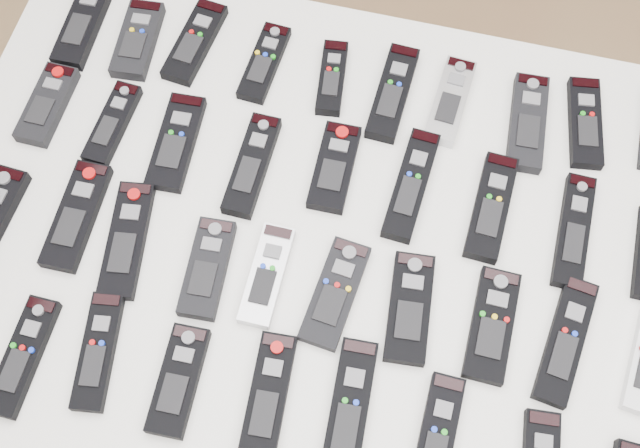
% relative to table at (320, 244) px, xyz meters
% --- Properties ---
extents(ground, '(4.00, 4.00, 0.00)m').
position_rel_table_xyz_m(ground, '(-0.02, 0.02, -0.72)').
color(ground, '#996D4E').
rests_on(ground, ground).
extents(table, '(1.25, 0.88, 0.78)m').
position_rel_table_xyz_m(table, '(0.00, 0.00, 0.00)').
color(table, white).
rests_on(table, ground).
extents(remote_0, '(0.06, 0.19, 0.02)m').
position_rel_table_xyz_m(remote_0, '(-0.50, 0.29, 0.07)').
color(remote_0, black).
rests_on(remote_0, table).
extents(remote_1, '(0.07, 0.16, 0.02)m').
position_rel_table_xyz_m(remote_1, '(-0.40, 0.27, 0.07)').
color(remote_1, black).
rests_on(remote_1, table).
extents(remote_2, '(0.07, 0.18, 0.02)m').
position_rel_table_xyz_m(remote_2, '(-0.30, 0.30, 0.07)').
color(remote_2, black).
rests_on(remote_2, table).
extents(remote_3, '(0.06, 0.16, 0.02)m').
position_rel_table_xyz_m(remote_3, '(-0.17, 0.28, 0.07)').
color(remote_3, black).
rests_on(remote_3, table).
extents(remote_4, '(0.06, 0.15, 0.02)m').
position_rel_table_xyz_m(remote_4, '(-0.05, 0.28, 0.07)').
color(remote_4, black).
rests_on(remote_4, table).
extents(remote_5, '(0.06, 0.19, 0.02)m').
position_rel_table_xyz_m(remote_5, '(0.06, 0.27, 0.07)').
color(remote_5, black).
rests_on(remote_5, table).
extents(remote_6, '(0.06, 0.17, 0.02)m').
position_rel_table_xyz_m(remote_6, '(0.16, 0.28, 0.07)').
color(remote_6, '#B7B7BC').
rests_on(remote_6, table).
extents(remote_7, '(0.07, 0.18, 0.02)m').
position_rel_table_xyz_m(remote_7, '(0.29, 0.27, 0.07)').
color(remote_7, black).
rests_on(remote_7, table).
extents(remote_8, '(0.07, 0.17, 0.02)m').
position_rel_table_xyz_m(remote_8, '(0.39, 0.29, 0.07)').
color(remote_8, black).
rests_on(remote_8, table).
extents(remote_10, '(0.06, 0.15, 0.02)m').
position_rel_table_xyz_m(remote_10, '(-0.50, 0.11, 0.07)').
color(remote_10, black).
rests_on(remote_10, table).
extents(remote_11, '(0.05, 0.16, 0.02)m').
position_rel_table_xyz_m(remote_11, '(-0.38, 0.10, 0.07)').
color(remote_11, black).
rests_on(remote_11, table).
extents(remote_12, '(0.07, 0.18, 0.02)m').
position_rel_table_xyz_m(remote_12, '(-0.27, 0.09, 0.07)').
color(remote_12, black).
rests_on(remote_12, table).
extents(remote_13, '(0.05, 0.18, 0.02)m').
position_rel_table_xyz_m(remote_13, '(-0.13, 0.08, 0.07)').
color(remote_13, black).
rests_on(remote_13, table).
extents(remote_14, '(0.06, 0.16, 0.02)m').
position_rel_table_xyz_m(remote_14, '(-0.00, 0.11, 0.07)').
color(remote_14, black).
rests_on(remote_14, table).
extents(remote_15, '(0.06, 0.20, 0.02)m').
position_rel_table_xyz_m(remote_15, '(0.13, 0.11, 0.07)').
color(remote_15, black).
rests_on(remote_15, table).
extents(remote_16, '(0.06, 0.19, 0.02)m').
position_rel_table_xyz_m(remote_16, '(0.26, 0.10, 0.07)').
color(remote_16, black).
rests_on(remote_16, table).
extents(remote_17, '(0.05, 0.19, 0.02)m').
position_rel_table_xyz_m(remote_17, '(0.39, 0.09, 0.07)').
color(remote_17, black).
rests_on(remote_17, table).
extents(remote_20, '(0.06, 0.19, 0.02)m').
position_rel_table_xyz_m(remote_20, '(-0.38, -0.07, 0.07)').
color(remote_20, black).
rests_on(remote_20, table).
extents(remote_21, '(0.08, 0.20, 0.02)m').
position_rel_table_xyz_m(remote_21, '(-0.29, -0.09, 0.07)').
color(remote_21, black).
rests_on(remote_21, table).
extents(remote_22, '(0.07, 0.16, 0.02)m').
position_rel_table_xyz_m(remote_22, '(-0.15, -0.11, 0.07)').
color(remote_22, black).
rests_on(remote_22, table).
extents(remote_23, '(0.05, 0.16, 0.02)m').
position_rel_table_xyz_m(remote_23, '(-0.06, -0.10, 0.07)').
color(remote_23, '#B7B7BC').
rests_on(remote_23, table).
extents(remote_24, '(0.08, 0.18, 0.02)m').
position_rel_table_xyz_m(remote_24, '(0.05, -0.10, 0.07)').
color(remote_24, black).
rests_on(remote_24, table).
extents(remote_25, '(0.08, 0.18, 0.02)m').
position_rel_table_xyz_m(remote_25, '(0.16, -0.10, 0.07)').
color(remote_25, black).
rests_on(remote_25, table).
extents(remote_26, '(0.06, 0.18, 0.02)m').
position_rel_table_xyz_m(remote_26, '(0.29, -0.10, 0.07)').
color(remote_26, black).
rests_on(remote_26, table).
extents(remote_27, '(0.08, 0.20, 0.02)m').
position_rel_table_xyz_m(remote_27, '(0.40, -0.09, 0.07)').
color(remote_27, black).
rests_on(remote_27, table).
extents(remote_30, '(0.05, 0.18, 0.02)m').
position_rel_table_xyz_m(remote_30, '(-0.37, -0.31, 0.07)').
color(remote_30, black).
rests_on(remote_30, table).
extents(remote_31, '(0.07, 0.18, 0.02)m').
position_rel_table_xyz_m(remote_31, '(-0.27, -0.27, 0.07)').
color(remote_31, black).
rests_on(remote_31, table).
extents(remote_32, '(0.06, 0.16, 0.02)m').
position_rel_table_xyz_m(remote_32, '(-0.14, -0.29, 0.07)').
color(remote_32, black).
rests_on(remote_32, table).
extents(remote_33, '(0.06, 0.19, 0.02)m').
position_rel_table_xyz_m(remote_33, '(-0.01, -0.28, 0.07)').
color(remote_33, black).
rests_on(remote_33, table).
extents(remote_34, '(0.06, 0.21, 0.02)m').
position_rel_table_xyz_m(remote_34, '(0.11, -0.27, 0.07)').
color(remote_34, black).
rests_on(remote_34, table).
extents(remote_35, '(0.05, 0.18, 0.02)m').
position_rel_table_xyz_m(remote_35, '(0.24, -0.28, 0.07)').
color(remote_35, black).
rests_on(remote_35, table).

